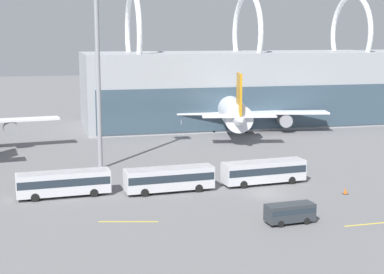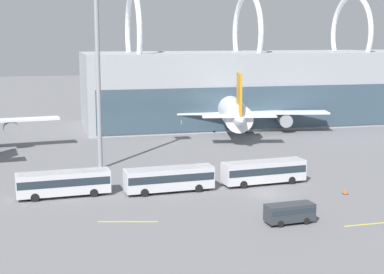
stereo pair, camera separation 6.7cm
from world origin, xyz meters
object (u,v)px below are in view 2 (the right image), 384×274
at_px(floodlight_mast, 97,43).
at_px(traffic_cone_0, 345,191).
at_px(shuttle_bus_0, 63,182).
at_px(shuttle_bus_1, 169,178).
at_px(airliner_at_gate_far, 230,108).
at_px(service_van_foreground, 290,212).
at_px(shuttle_bus_2, 264,170).

relative_size(floodlight_mast, traffic_cone_0, 37.29).
distance_m(shuttle_bus_0, shuttle_bus_1, 12.75).
height_order(shuttle_bus_0, floodlight_mast, floodlight_mast).
bearing_deg(airliner_at_gate_far, floodlight_mast, 144.94).
distance_m(shuttle_bus_0, traffic_cone_0, 34.14).
bearing_deg(shuttle_bus_0, floodlight_mast, 64.30).
xyz_separation_m(shuttle_bus_0, floodlight_mast, (5.67, 13.99, 16.25)).
xyz_separation_m(airliner_at_gate_far, floodlight_mast, (-27.93, -26.35, 13.27)).
bearing_deg(service_van_foreground, shuttle_bus_2, 74.04).
xyz_separation_m(shuttle_bus_0, shuttle_bus_1, (12.72, -0.97, 0.00)).
xyz_separation_m(shuttle_bus_2, traffic_cone_0, (7.93, -7.04, -1.41)).
bearing_deg(floodlight_mast, shuttle_bus_1, -64.80).
xyz_separation_m(shuttle_bus_0, service_van_foreground, (22.22, -16.01, -0.57)).
relative_size(shuttle_bus_1, traffic_cone_0, 14.31).
bearing_deg(traffic_cone_0, airliner_at_gate_far, 89.70).
distance_m(shuttle_bus_1, traffic_cone_0, 21.59).
bearing_deg(floodlight_mast, shuttle_bus_2, -35.53).
distance_m(shuttle_bus_1, service_van_foreground, 17.80).
bearing_deg(floodlight_mast, service_van_foreground, -61.12).
relative_size(shuttle_bus_0, shuttle_bus_2, 1.00).
height_order(shuttle_bus_0, shuttle_bus_1, same).
bearing_deg(airliner_at_gate_far, shuttle_bus_2, -179.82).
bearing_deg(shuttle_bus_0, shuttle_bus_1, -7.99).
xyz_separation_m(airliner_at_gate_far, shuttle_bus_2, (-8.18, -40.46, -2.98)).
bearing_deg(service_van_foreground, shuttle_bus_0, 139.68).
distance_m(airliner_at_gate_far, traffic_cone_0, 47.70).
distance_m(service_van_foreground, traffic_cone_0, 14.25).
distance_m(airliner_at_gate_far, shuttle_bus_1, 46.39).
bearing_deg(airliner_at_gate_far, shuttle_bus_1, 164.78).
bearing_deg(service_van_foreground, traffic_cone_0, 33.95).
bearing_deg(shuttle_bus_1, traffic_cone_0, -20.26).
bearing_deg(traffic_cone_0, service_van_foreground, -141.51).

